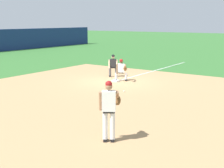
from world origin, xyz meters
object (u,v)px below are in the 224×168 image
object	(u,v)px
first_base_bag	(116,81)
baseball	(124,91)
first_baseman	(121,69)
pitcher	(109,107)
umpire	(113,65)

from	to	relation	value
first_base_bag	baseball	xyz separation A→B (m)	(-2.08, -1.92, -0.01)
first_base_bag	first_baseman	bearing A→B (deg)	-26.87
pitcher	umpire	world-z (taller)	pitcher
baseball	pitcher	world-z (taller)	pitcher
pitcher	first_base_bag	bearing A→B (deg)	33.05
baseball	first_baseman	xyz separation A→B (m)	(2.43, 1.75, 0.69)
baseball	pitcher	bearing A→B (deg)	-151.07
first_base_bag	baseball	size ratio (longest dim) A/B	5.14
pitcher	umpire	xyz separation A→B (m)	(9.18, 6.21, -0.27)
first_base_bag	baseball	world-z (taller)	first_base_bag
pitcher	umpire	distance (m)	11.08
first_base_bag	first_baseman	world-z (taller)	first_baseman
pitcher	first_baseman	bearing A→B (deg)	31.02
baseball	first_baseman	distance (m)	3.07
first_base_bag	umpire	world-z (taller)	umpire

